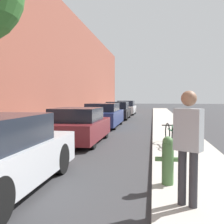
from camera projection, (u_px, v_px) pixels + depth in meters
ground_plane at (118, 129)px, 14.90m from camera, size 120.00×120.00×0.00m
sidewalk_left at (68, 127)px, 15.33m from camera, size 2.00×52.00×0.12m
sidewalk_right at (171, 129)px, 14.46m from camera, size 2.00×52.00×0.12m
building_facade_left at (45, 58)px, 15.33m from camera, size 0.70×52.00×7.93m
parked_car_maroon at (78, 126)px, 10.32m from camera, size 1.86×3.96×1.34m
parked_car_navy at (103, 115)px, 15.87m from camera, size 1.87×4.63×1.39m
parked_car_black at (118, 111)px, 21.50m from camera, size 1.78×4.22×1.39m
parked_car_white at (126, 108)px, 27.45m from camera, size 1.79×4.48×1.41m
fire_hydrant at (168, 160)px, 4.99m from camera, size 0.47×0.22×0.90m
pedestrian at (188, 140)px, 3.97m from camera, size 0.45×0.38×1.72m
bicycle at (171, 135)px, 9.09m from camera, size 0.45×1.71×0.71m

